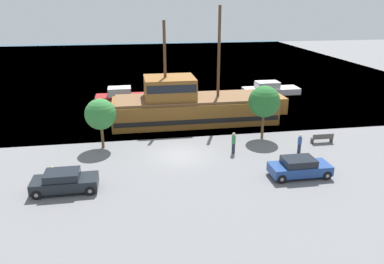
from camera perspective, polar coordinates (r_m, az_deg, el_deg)
name	(u,v)px	position (r m, az deg, el deg)	size (l,w,h in m)	color
ground_plane	(180,155)	(30.10, -1.80, -3.55)	(160.00, 160.00, 0.00)	slate
water_surface	(149,65)	(72.50, -6.58, 10.08)	(80.00, 80.00, 0.00)	#33566B
pirate_ship	(192,106)	(37.78, -0.07, 4.02)	(17.60, 5.21, 11.31)	brown
moored_boat_dockside	(270,89)	(50.77, 11.81, 6.41)	(7.35, 2.59, 1.62)	silver
moored_boat_outer	(123,97)	(45.78, -10.44, 5.23)	(6.71, 2.58, 1.94)	maroon
parked_car_curb_front	(64,181)	(25.74, -18.87, -7.14)	(4.16, 1.86, 1.42)	black
parked_car_curb_mid	(299,167)	(27.39, 16.05, -5.19)	(4.22, 1.85, 1.40)	navy
fire_hydrant	(53,171)	(28.19, -20.47, -5.62)	(0.42, 0.25, 0.76)	yellow
bench_promenade_east	(322,138)	(34.37, 19.25, -0.88)	(1.91, 0.45, 0.85)	#4C4742
pedestrian_walking_near	(300,144)	(31.42, 16.07, -1.74)	(0.32, 0.32, 1.60)	#232838
pedestrian_walking_far	(234,143)	(30.30, 6.35, -1.64)	(0.32, 0.32, 1.79)	#232838
tree_row_east	(100,114)	(31.56, -13.78, 2.64)	(2.56, 2.56, 4.22)	brown
tree_row_mideast	(264,102)	(33.42, 10.94, 4.56)	(2.78, 2.78, 4.77)	brown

